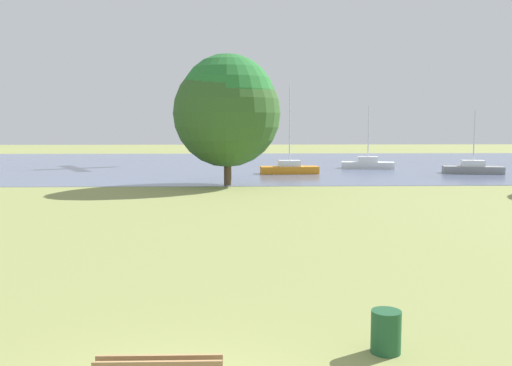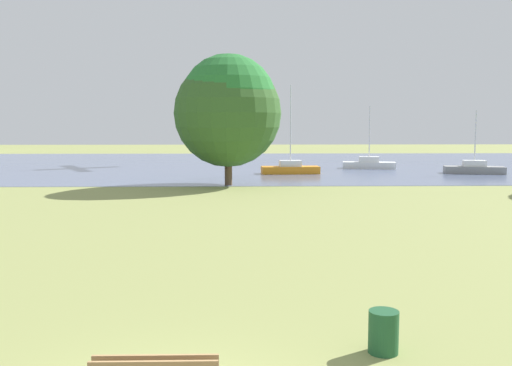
{
  "view_description": "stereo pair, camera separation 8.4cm",
  "coord_description": "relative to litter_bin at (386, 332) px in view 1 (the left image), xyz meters",
  "views": [
    {
      "loc": [
        1.16,
        -7.64,
        4.27
      ],
      "look_at": [
        1.81,
        16.43,
        1.69
      ],
      "focal_mm": 39.74,
      "sensor_mm": 36.0,
      "label": 1
    },
    {
      "loc": [
        1.25,
        -7.64,
        4.27
      ],
      "look_at": [
        1.81,
        16.43,
        1.69
      ],
      "focal_mm": 39.74,
      "sensor_mm": 36.0,
      "label": 2
    }
  ],
  "objects": [
    {
      "name": "litter_bin",
      "position": [
        0.0,
        0.0,
        0.0
      ],
      "size": [
        0.56,
        0.56,
        0.8
      ],
      "primitive_type": "cylinder",
      "color": "#1E512D",
      "rests_on": "ground"
    },
    {
      "name": "sailboat_orange",
      "position": [
        1.36,
        36.88,
        0.07
      ],
      "size": [
        4.9,
        1.85,
        7.33
      ],
      "color": "orange",
      "rests_on": "water_surface"
    },
    {
      "name": "sailboat_white",
      "position": [
        9.1,
        42.02,
        0.05
      ],
      "size": [
        4.99,
        2.3,
        5.74
      ],
      "color": "white",
      "rests_on": "water_surface"
    },
    {
      "name": "tree_west_near",
      "position": [
        -3.63,
        28.46,
        4.49
      ],
      "size": [
        7.28,
        7.28,
        8.53
      ],
      "color": "brown",
      "rests_on": "ground"
    },
    {
      "name": "ground_plane",
      "position": [
        -3.85,
        19.55,
        -0.4
      ],
      "size": [
        160.0,
        160.0,
        0.0
      ],
      "primitive_type": "plane",
      "color": "#8C9351"
    },
    {
      "name": "water_surface",
      "position": [
        -3.85,
        47.55,
        -0.39
      ],
      "size": [
        140.0,
        40.0,
        0.02
      ],
      "primitive_type": "cube",
      "color": "slate",
      "rests_on": "ground"
    },
    {
      "name": "sailboat_gray",
      "position": [
        16.72,
        36.59,
        0.04
      ],
      "size": [
        5.01,
        2.46,
        5.24
      ],
      "color": "gray",
      "rests_on": "water_surface"
    },
    {
      "name": "tree_west_far",
      "position": [
        -3.56,
        28.34,
        5.17
      ],
      "size": [
        6.54,
        6.54,
        8.85
      ],
      "color": "brown",
      "rests_on": "ground"
    }
  ]
}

